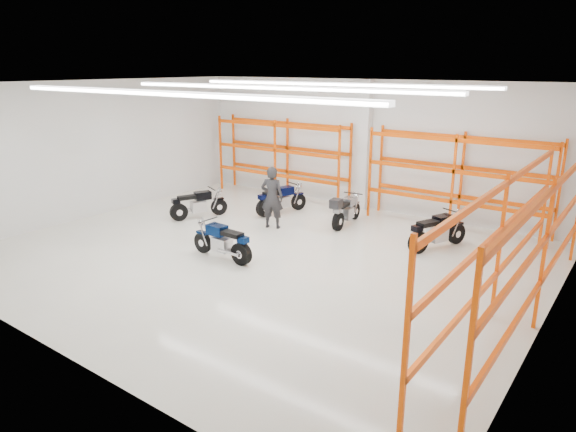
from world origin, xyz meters
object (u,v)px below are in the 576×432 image
Objects in this scene: motorcycle_back_b at (280,200)px; motorcycle_back_c at (345,211)px; structural_column at (365,146)px; motorcycle_back_a at (196,205)px; motorcycle_back_d at (436,232)px; standing_man at (272,198)px; motorcycle_main at (224,243)px.

motorcycle_back_c reaches higher than motorcycle_back_b.
motorcycle_back_c is 0.45× the size of structural_column.
motorcycle_back_c is at bearing -76.49° from structural_column.
motorcycle_back_a is at bearing -154.15° from motorcycle_back_c.
motorcycle_back_d reaches higher than motorcycle_back_a.
standing_man is (-4.88, -1.13, 0.50)m from motorcycle_back_d.
structural_column is at bearing 49.37° from motorcycle_back_b.
standing_man is (-1.77, -1.49, 0.48)m from motorcycle_back_c.
structural_column reaches higher than motorcycle_back_c.
motorcycle_back_d is (4.21, 4.07, 0.02)m from motorcycle_main.
motorcycle_back_a is at bearing 145.94° from motorcycle_main.
motorcycle_main is 1.01× the size of motorcycle_back_b.
motorcycle_back_b is 0.99× the size of motorcycle_back_c.
structural_column is at bearing 103.51° from motorcycle_back_c.
motorcycle_main is 0.45× the size of structural_column.
motorcycle_back_a is 0.92× the size of motorcycle_back_c.
motorcycle_back_c reaches higher than motorcycle_back_d.
motorcycle_main is 1.02× the size of motorcycle_back_d.
motorcycle_back_b is 3.54m from structural_column.
motorcycle_back_d is at bearing -2.74° from motorcycle_back_b.
motorcycle_back_d is 1.02× the size of standing_man.
motorcycle_back_b is 5.65m from motorcycle_back_d.
motorcycle_main is at bearing -94.80° from structural_column.
structural_column is at bearing 144.61° from motorcycle_back_d.
motorcycle_back_a is 2.83m from motorcycle_back_b.
motorcycle_back_c is at bearing 2.03° from motorcycle_back_b.
motorcycle_back_c is 1.02× the size of motorcycle_back_d.
standing_man is at bearing -108.29° from structural_column.
structural_column is at bearing 85.20° from motorcycle_main.
motorcycle_main is at bearing -103.89° from motorcycle_back_c.
motorcycle_back_d is at bearing 171.00° from standing_man.
motorcycle_back_a is at bearing -132.95° from motorcycle_back_b.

